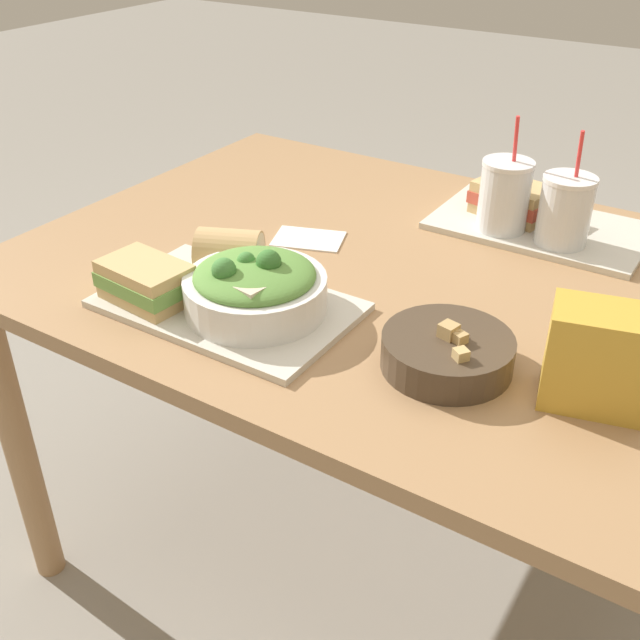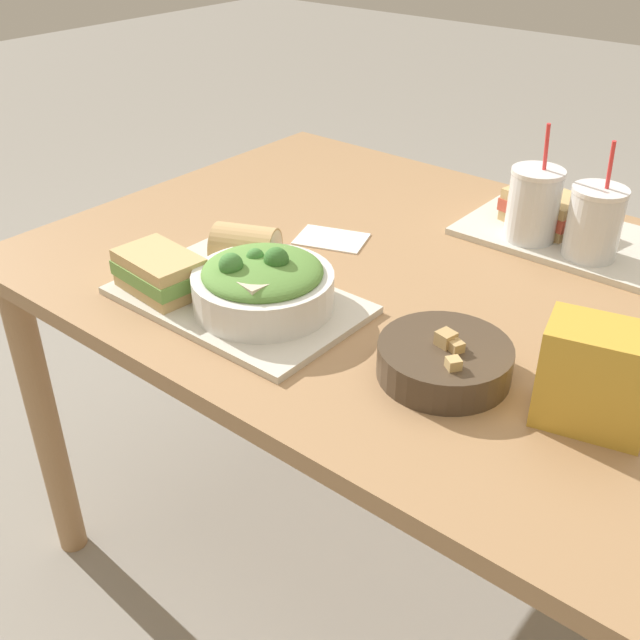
{
  "view_description": "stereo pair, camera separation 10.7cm",
  "coord_description": "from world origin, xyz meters",
  "px_view_note": "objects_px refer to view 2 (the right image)",
  "views": [
    {
      "loc": [
        0.53,
        -1.06,
        1.35
      ],
      "look_at": [
        0.04,
        -0.29,
        0.79
      ],
      "focal_mm": 42.0,
      "sensor_mm": 36.0,
      "label": 1
    },
    {
      "loc": [
        0.62,
        -0.99,
        1.35
      ],
      "look_at": [
        0.04,
        -0.29,
        0.79
      ],
      "focal_mm": 42.0,
      "sensor_mm": 36.0,
      "label": 2
    }
  ],
  "objects_px": {
    "sandwich_far": "(545,209)",
    "soup_bowl": "(444,359)",
    "napkin_folded": "(331,239)",
    "drink_cup_red": "(594,225)",
    "drink_cup_dark": "(533,207)",
    "chip_bag": "(596,377)",
    "sandwich_near": "(160,272)",
    "baguette_near": "(247,248)",
    "salad_bowl": "(263,283)"
  },
  "relations": [
    {
      "from": "drink_cup_dark",
      "to": "drink_cup_red",
      "type": "relative_size",
      "value": 1.03
    },
    {
      "from": "napkin_folded",
      "to": "baguette_near",
      "type": "bearing_deg",
      "value": -96.11
    },
    {
      "from": "sandwich_near",
      "to": "baguette_near",
      "type": "bearing_deg",
      "value": 73.44
    },
    {
      "from": "soup_bowl",
      "to": "drink_cup_red",
      "type": "bearing_deg",
      "value": 88.19
    },
    {
      "from": "sandwich_near",
      "to": "drink_cup_dark",
      "type": "height_order",
      "value": "drink_cup_dark"
    },
    {
      "from": "baguette_near",
      "to": "sandwich_far",
      "type": "height_order",
      "value": "baguette_near"
    },
    {
      "from": "drink_cup_dark",
      "to": "sandwich_far",
      "type": "bearing_deg",
      "value": 94.55
    },
    {
      "from": "salad_bowl",
      "to": "napkin_folded",
      "type": "xyz_separation_m",
      "value": [
        -0.09,
        0.28,
        -0.05
      ]
    },
    {
      "from": "drink_cup_dark",
      "to": "chip_bag",
      "type": "xyz_separation_m",
      "value": [
        0.29,
        -0.43,
        -0.01
      ]
    },
    {
      "from": "drink_cup_red",
      "to": "sandwich_near",
      "type": "bearing_deg",
      "value": -130.9
    },
    {
      "from": "sandwich_near",
      "to": "baguette_near",
      "type": "xyz_separation_m",
      "value": [
        0.06,
        0.14,
        0.01
      ]
    },
    {
      "from": "baguette_near",
      "to": "napkin_folded",
      "type": "bearing_deg",
      "value": -29.98
    },
    {
      "from": "salad_bowl",
      "to": "sandwich_near",
      "type": "distance_m",
      "value": 0.18
    },
    {
      "from": "chip_bag",
      "to": "sandwich_near",
      "type": "bearing_deg",
      "value": 176.83
    },
    {
      "from": "salad_bowl",
      "to": "napkin_folded",
      "type": "bearing_deg",
      "value": 107.23
    },
    {
      "from": "drink_cup_dark",
      "to": "napkin_folded",
      "type": "height_order",
      "value": "drink_cup_dark"
    },
    {
      "from": "sandwich_far",
      "to": "napkin_folded",
      "type": "height_order",
      "value": "sandwich_far"
    },
    {
      "from": "salad_bowl",
      "to": "drink_cup_dark",
      "type": "relative_size",
      "value": 1.01
    },
    {
      "from": "sandwich_near",
      "to": "drink_cup_red",
      "type": "height_order",
      "value": "drink_cup_red"
    },
    {
      "from": "sandwich_far",
      "to": "napkin_folded",
      "type": "relative_size",
      "value": 1.1
    },
    {
      "from": "sandwich_near",
      "to": "chip_bag",
      "type": "xyz_separation_m",
      "value": [
        0.67,
        0.13,
        0.02
      ]
    },
    {
      "from": "soup_bowl",
      "to": "sandwich_far",
      "type": "xyz_separation_m",
      "value": [
        -0.11,
        0.53,
        0.02
      ]
    },
    {
      "from": "baguette_near",
      "to": "napkin_folded",
      "type": "height_order",
      "value": "baguette_near"
    },
    {
      "from": "baguette_near",
      "to": "napkin_folded",
      "type": "relative_size",
      "value": 0.85
    },
    {
      "from": "sandwich_far",
      "to": "drink_cup_red",
      "type": "relative_size",
      "value": 0.79
    },
    {
      "from": "soup_bowl",
      "to": "baguette_near",
      "type": "height_order",
      "value": "baguette_near"
    },
    {
      "from": "salad_bowl",
      "to": "drink_cup_red",
      "type": "height_order",
      "value": "drink_cup_red"
    },
    {
      "from": "sandwich_near",
      "to": "soup_bowl",
      "type": "bearing_deg",
      "value": 17.59
    },
    {
      "from": "drink_cup_red",
      "to": "salad_bowl",
      "type": "bearing_deg",
      "value": -123.03
    },
    {
      "from": "salad_bowl",
      "to": "sandwich_far",
      "type": "bearing_deg",
      "value": 70.41
    },
    {
      "from": "salad_bowl",
      "to": "drink_cup_red",
      "type": "relative_size",
      "value": 1.05
    },
    {
      "from": "drink_cup_dark",
      "to": "napkin_folded",
      "type": "relative_size",
      "value": 1.44
    },
    {
      "from": "sandwich_far",
      "to": "napkin_folded",
      "type": "xyz_separation_m",
      "value": [
        -0.29,
        -0.29,
        -0.04
      ]
    },
    {
      "from": "napkin_folded",
      "to": "sandwich_near",
      "type": "bearing_deg",
      "value": -102.96
    },
    {
      "from": "baguette_near",
      "to": "soup_bowl",
      "type": "bearing_deg",
      "value": -119.47
    },
    {
      "from": "sandwich_far",
      "to": "drink_cup_dark",
      "type": "relative_size",
      "value": 0.76
    },
    {
      "from": "sandwich_near",
      "to": "baguette_near",
      "type": "distance_m",
      "value": 0.15
    },
    {
      "from": "soup_bowl",
      "to": "chip_bag",
      "type": "relative_size",
      "value": 1.23
    },
    {
      "from": "chip_bag",
      "to": "sandwich_far",
      "type": "bearing_deg",
      "value": 106.36
    },
    {
      "from": "salad_bowl",
      "to": "sandwich_far",
      "type": "height_order",
      "value": "salad_bowl"
    },
    {
      "from": "napkin_folded",
      "to": "drink_cup_red",
      "type": "bearing_deg",
      "value": 28.15
    },
    {
      "from": "drink_cup_red",
      "to": "chip_bag",
      "type": "bearing_deg",
      "value": -67.48
    },
    {
      "from": "sandwich_far",
      "to": "soup_bowl",
      "type": "bearing_deg",
      "value": -66.88
    },
    {
      "from": "soup_bowl",
      "to": "napkin_folded",
      "type": "bearing_deg",
      "value": 148.33
    },
    {
      "from": "salad_bowl",
      "to": "drink_cup_dark",
      "type": "bearing_deg",
      "value": 67.24
    },
    {
      "from": "chip_bag",
      "to": "napkin_folded",
      "type": "bearing_deg",
      "value": 145.75
    },
    {
      "from": "sandwich_far",
      "to": "chip_bag",
      "type": "distance_m",
      "value": 0.59
    },
    {
      "from": "soup_bowl",
      "to": "drink_cup_dark",
      "type": "distance_m",
      "value": 0.47
    },
    {
      "from": "drink_cup_dark",
      "to": "napkin_folded",
      "type": "xyz_separation_m",
      "value": [
        -0.29,
        -0.22,
        -0.07
      ]
    },
    {
      "from": "baguette_near",
      "to": "drink_cup_red",
      "type": "bearing_deg",
      "value": -69.5
    }
  ]
}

